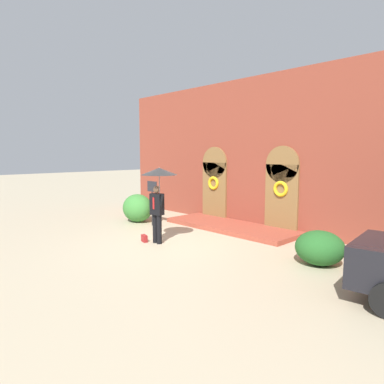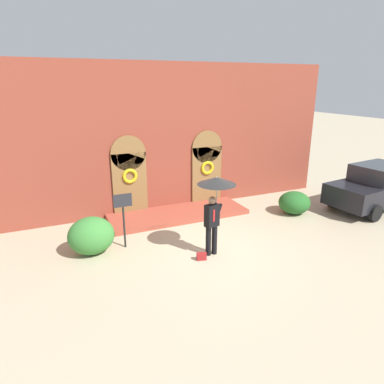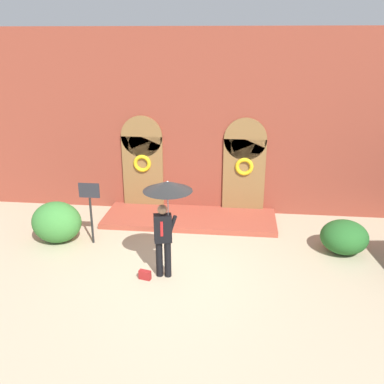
# 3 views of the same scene
# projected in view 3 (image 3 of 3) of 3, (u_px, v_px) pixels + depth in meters

# --- Properties ---
(ground_plane) EXTENTS (80.00, 80.00, 0.00)m
(ground_plane) POSITION_uv_depth(u_px,v_px,m) (175.00, 272.00, 10.24)
(ground_plane) COLOR tan
(building_facade) EXTENTS (14.00, 2.30, 5.60)m
(building_facade) POSITION_uv_depth(u_px,v_px,m) (194.00, 127.00, 13.20)
(building_facade) COLOR brown
(building_facade) RESTS_ON ground
(person_with_umbrella) EXTENTS (1.10, 1.10, 2.36)m
(person_with_umbrella) POSITION_uv_depth(u_px,v_px,m) (166.00, 200.00, 9.43)
(person_with_umbrella) COLOR black
(person_with_umbrella) RESTS_ON ground
(handbag) EXTENTS (0.30, 0.19, 0.22)m
(handbag) POSITION_uv_depth(u_px,v_px,m) (145.00, 275.00, 9.92)
(handbag) COLOR maroon
(handbag) RESTS_ON ground
(sign_post) EXTENTS (0.56, 0.06, 1.72)m
(sign_post) POSITION_uv_depth(u_px,v_px,m) (90.00, 203.00, 11.32)
(sign_post) COLOR black
(sign_post) RESTS_ON ground
(shrub_left) EXTENTS (1.35, 1.11, 1.13)m
(shrub_left) POSITION_uv_depth(u_px,v_px,m) (57.00, 222.00, 11.62)
(shrub_left) COLOR #387A33
(shrub_left) RESTS_ON ground
(shrub_right) EXTENTS (1.22, 1.17, 0.86)m
(shrub_right) POSITION_uv_depth(u_px,v_px,m) (344.00, 237.00, 11.06)
(shrub_right) COLOR #235B23
(shrub_right) RESTS_ON ground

